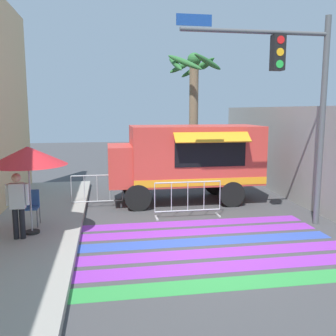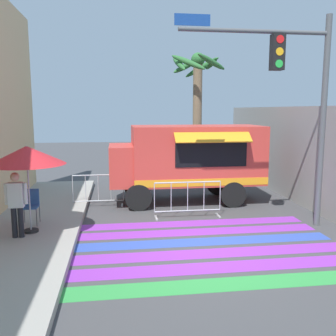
% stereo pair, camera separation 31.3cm
% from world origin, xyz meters
% --- Properties ---
extents(ground_plane, '(60.00, 60.00, 0.00)m').
position_xyz_m(ground_plane, '(0.00, 0.00, 0.00)').
color(ground_plane, '#424244').
extents(concrete_wall_right, '(0.20, 16.00, 3.33)m').
position_xyz_m(concrete_wall_right, '(4.16, 3.00, 1.66)').
color(concrete_wall_right, gray).
rests_on(concrete_wall_right, ground_plane).
extents(crosswalk_painted, '(6.40, 4.36, 0.01)m').
position_xyz_m(crosswalk_painted, '(0.00, -0.01, 0.00)').
color(crosswalk_painted, green).
rests_on(crosswalk_painted, ground_plane).
extents(food_truck, '(5.23, 2.52, 2.67)m').
position_xyz_m(food_truck, '(0.26, 4.45, 1.59)').
color(food_truck, '#D13D33').
rests_on(food_truck, ground_plane).
extents(traffic_signal_pole, '(4.15, 0.29, 5.66)m').
position_xyz_m(traffic_signal_pole, '(2.62, 1.25, 3.83)').
color(traffic_signal_pole, '#515456').
rests_on(traffic_signal_pole, ground_plane).
extents(patio_umbrella, '(1.86, 1.86, 2.17)m').
position_xyz_m(patio_umbrella, '(-4.25, 1.18, 2.11)').
color(patio_umbrella, black).
rests_on(patio_umbrella, sidewalk_left).
extents(folding_chair, '(0.43, 0.43, 0.93)m').
position_xyz_m(folding_chair, '(-4.40, 1.92, 0.74)').
color(folding_chair, '#4C4C51').
rests_on(folding_chair, sidewalk_left).
extents(vendor_person, '(0.53, 0.21, 1.58)m').
position_xyz_m(vendor_person, '(-4.47, 0.82, 1.07)').
color(vendor_person, black).
rests_on(vendor_person, sidewalk_left).
extents(barricade_front, '(2.03, 0.44, 1.09)m').
position_xyz_m(barricade_front, '(0.00, 2.55, 0.54)').
color(barricade_front, '#B7BABF').
rests_on(barricade_front, ground_plane).
extents(barricade_side, '(1.69, 0.44, 1.09)m').
position_xyz_m(barricade_side, '(-2.72, 4.18, 0.53)').
color(barricade_side, '#B7BABF').
rests_on(barricade_side, ground_plane).
extents(palm_tree, '(2.50, 2.55, 5.70)m').
position_xyz_m(palm_tree, '(1.50, 8.37, 3.88)').
color(palm_tree, '#7A664C').
rests_on(palm_tree, ground_plane).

